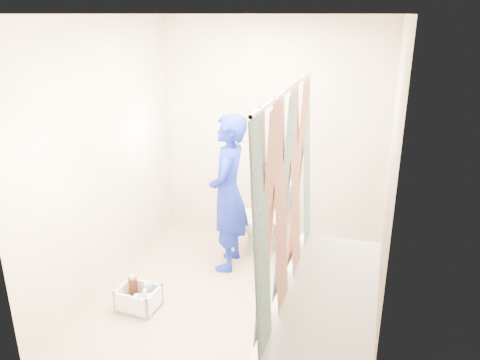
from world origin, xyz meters
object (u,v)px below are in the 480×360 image
(plumber, at_px, (228,194))
(cleaning_caddy, at_px, (140,300))
(toilet, at_px, (265,218))
(bathtub, at_px, (326,316))

(plumber, relative_size, cleaning_caddy, 4.47)
(plumber, height_order, cleaning_caddy, plumber)
(plumber, bearing_deg, toilet, 144.77)
(bathtub, xyz_separation_m, toilet, (-0.83, 1.42, 0.09))
(toilet, xyz_separation_m, cleaning_caddy, (-0.74, -1.41, -0.26))
(bathtub, relative_size, toilet, 2.47)
(toilet, height_order, cleaning_caddy, toilet)
(plumber, xyz_separation_m, cleaning_caddy, (-0.49, -0.95, -0.68))
(toilet, distance_m, plumber, 0.68)
(bathtub, distance_m, toilet, 1.65)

